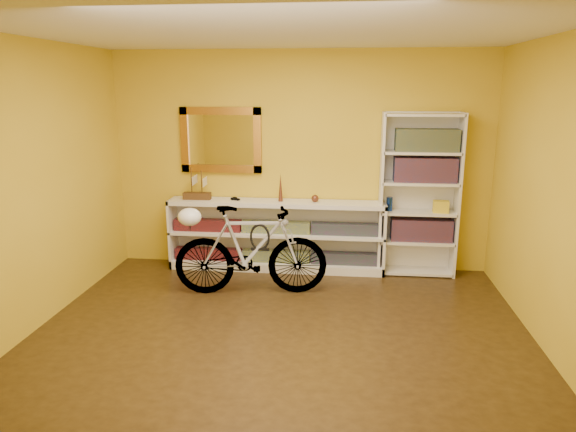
# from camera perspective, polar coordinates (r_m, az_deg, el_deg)

# --- Properties ---
(floor) EXTENTS (4.50, 4.00, 0.01)m
(floor) POSITION_cam_1_polar(r_m,az_deg,el_deg) (4.76, -0.94, -13.30)
(floor) COLOR black
(floor) RESTS_ON ground
(ceiling) EXTENTS (4.50, 4.00, 0.01)m
(ceiling) POSITION_cam_1_polar(r_m,az_deg,el_deg) (4.25, -1.09, 19.77)
(ceiling) COLOR silver
(ceiling) RESTS_ON ground
(back_wall) EXTENTS (4.50, 0.01, 2.60)m
(back_wall) POSITION_cam_1_polar(r_m,az_deg,el_deg) (6.29, 1.30, 5.96)
(back_wall) COLOR gold
(back_wall) RESTS_ON ground
(left_wall) EXTENTS (0.01, 4.00, 2.60)m
(left_wall) POSITION_cam_1_polar(r_m,az_deg,el_deg) (5.12, -26.97, 2.59)
(left_wall) COLOR gold
(left_wall) RESTS_ON ground
(right_wall) EXTENTS (0.01, 4.00, 2.60)m
(right_wall) POSITION_cam_1_polar(r_m,az_deg,el_deg) (4.62, 27.97, 1.40)
(right_wall) COLOR gold
(right_wall) RESTS_ON ground
(gilt_mirror) EXTENTS (0.98, 0.06, 0.78)m
(gilt_mirror) POSITION_cam_1_polar(r_m,az_deg,el_deg) (6.37, -7.35, 8.22)
(gilt_mirror) COLOR #915D1A
(gilt_mirror) RESTS_ON back_wall
(wall_socket) EXTENTS (0.09, 0.02, 0.09)m
(wall_socket) POSITION_cam_1_polar(r_m,az_deg,el_deg) (6.48, 9.20, -3.49)
(wall_socket) COLOR silver
(wall_socket) RESTS_ON back_wall
(console_unit) EXTENTS (2.60, 0.35, 0.85)m
(console_unit) POSITION_cam_1_polar(r_m,az_deg,el_deg) (6.31, -1.30, -2.13)
(console_unit) COLOR silver
(console_unit) RESTS_ON floor
(cd_row_lower) EXTENTS (2.50, 0.13, 0.14)m
(cd_row_lower) POSITION_cam_1_polar(r_m,az_deg,el_deg) (6.37, -1.31, -4.39)
(cd_row_lower) COLOR black
(cd_row_lower) RESTS_ON console_unit
(cd_row_upper) EXTENTS (2.50, 0.13, 0.14)m
(cd_row_upper) POSITION_cam_1_polar(r_m,az_deg,el_deg) (6.26, -1.32, -1.22)
(cd_row_upper) COLOR navy
(cd_row_upper) RESTS_ON console_unit
(model_ship) EXTENTS (0.33, 0.13, 0.39)m
(model_ship) POSITION_cam_1_polar(r_m,az_deg,el_deg) (6.37, -9.96, 3.54)
(model_ship) COLOR #3B2510
(model_ship) RESTS_ON console_unit
(toy_car) EXTENTS (0.00, 0.00, 0.00)m
(toy_car) POSITION_cam_1_polar(r_m,az_deg,el_deg) (6.29, -5.77, 1.74)
(toy_car) COLOR black
(toy_car) RESTS_ON console_unit
(bronze_ornament) EXTENTS (0.06, 0.06, 0.33)m
(bronze_ornament) POSITION_cam_1_polar(r_m,az_deg,el_deg) (6.17, -0.82, 3.11)
(bronze_ornament) COLOR brown
(bronze_ornament) RESTS_ON console_unit
(decorative_orb) EXTENTS (0.09, 0.09, 0.09)m
(decorative_orb) POSITION_cam_1_polar(r_m,az_deg,el_deg) (6.16, 2.97, 1.93)
(decorative_orb) COLOR brown
(decorative_orb) RESTS_ON console_unit
(bookcase) EXTENTS (0.90, 0.30, 1.90)m
(bookcase) POSITION_cam_1_polar(r_m,az_deg,el_deg) (6.22, 14.11, 2.18)
(bookcase) COLOR silver
(bookcase) RESTS_ON floor
(book_row_a) EXTENTS (0.70, 0.22, 0.26)m
(book_row_a) POSITION_cam_1_polar(r_m,az_deg,el_deg) (6.32, 14.34, -1.43)
(book_row_a) COLOR maroon
(book_row_a) RESTS_ON bookcase
(book_row_b) EXTENTS (0.70, 0.22, 0.28)m
(book_row_b) POSITION_cam_1_polar(r_m,az_deg,el_deg) (6.17, 14.73, 4.94)
(book_row_b) COLOR maroon
(book_row_b) RESTS_ON bookcase
(book_row_c) EXTENTS (0.70, 0.22, 0.25)m
(book_row_c) POSITION_cam_1_polar(r_m,az_deg,el_deg) (6.13, 14.93, 8.03)
(book_row_c) COLOR #163E50
(book_row_c) RESTS_ON bookcase
(travel_mug) EXTENTS (0.07, 0.07, 0.16)m
(travel_mug) POSITION_cam_1_polar(r_m,az_deg,el_deg) (6.18, 11.02, 1.29)
(travel_mug) COLOR navy
(travel_mug) RESTS_ON bookcase
(red_tin) EXTENTS (0.15, 0.15, 0.17)m
(red_tin) POSITION_cam_1_polar(r_m,az_deg,el_deg) (6.13, 12.53, 7.77)
(red_tin) COLOR #963115
(red_tin) RESTS_ON bookcase
(yellow_bag) EXTENTS (0.19, 0.13, 0.14)m
(yellow_bag) POSITION_cam_1_polar(r_m,az_deg,el_deg) (6.24, 16.36, 0.99)
(yellow_bag) COLOR gold
(yellow_bag) RESTS_ON bookcase
(bicycle) EXTENTS (0.64, 1.70, 0.97)m
(bicycle) POSITION_cam_1_polar(r_m,az_deg,el_deg) (5.56, -4.08, -3.76)
(bicycle) COLOR silver
(bicycle) RESTS_ON floor
(helmet) EXTENTS (0.25, 0.24, 0.19)m
(helmet) POSITION_cam_1_polar(r_m,az_deg,el_deg) (5.52, -10.71, -0.10)
(helmet) COLOR white
(helmet) RESTS_ON bicycle
(u_lock) EXTENTS (0.21, 0.02, 0.21)m
(u_lock) POSITION_cam_1_polar(r_m,az_deg,el_deg) (5.51, -3.09, -2.31)
(u_lock) COLOR black
(u_lock) RESTS_ON bicycle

